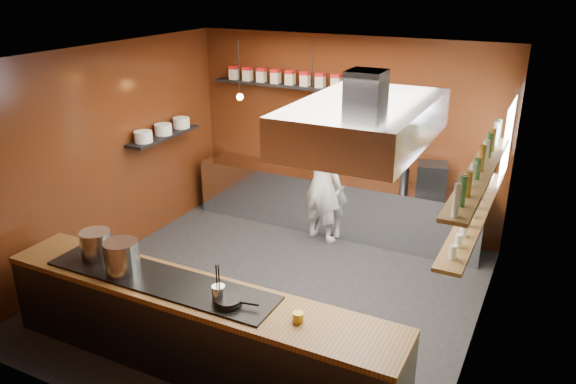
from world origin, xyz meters
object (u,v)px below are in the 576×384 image
Objects in this scene: stockpot_small at (96,245)px; stockpot_large at (122,257)px; espresso_machine at (432,178)px; chef at (322,183)px; extractor_hood at (364,122)px.

stockpot_large is at bearing -13.67° from stockpot_small.
espresso_machine is 1.59m from chef.
espresso_machine is at bearing 53.47° from stockpot_small.
stockpot_small is 4.65m from espresso_machine.
chef is at bearing -177.59° from espresso_machine.
chef reaches higher than stockpot_large.
extractor_hood is 2.83m from stockpot_large.
espresso_machine is 0.23× the size of chef.
extractor_hood is at bearing 23.69° from stockpot_small.
stockpot_large is 0.85× the size of espresso_machine.
stockpot_large is at bearing -149.42° from extractor_hood.
extractor_hood is at bearing 135.14° from chef.
chef is (1.25, 3.31, -0.18)m from stockpot_small.
stockpot_large is 1.07× the size of stockpot_small.
stockpot_large is 4.48m from espresso_machine.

